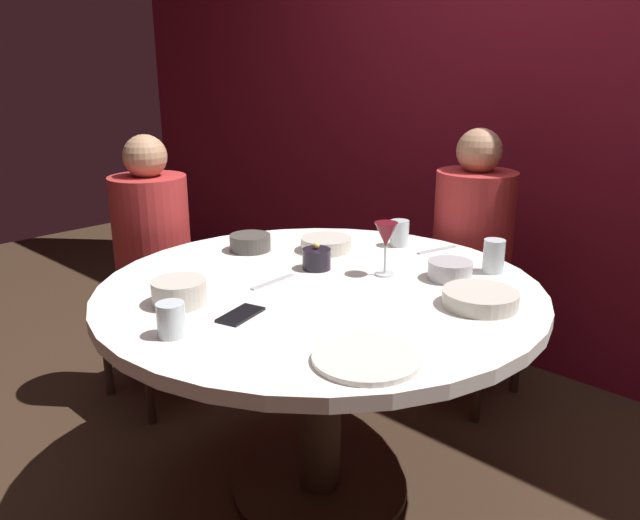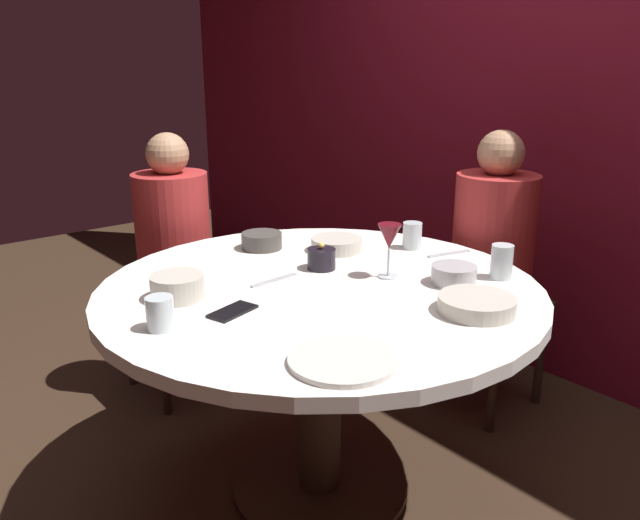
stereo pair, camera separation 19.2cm
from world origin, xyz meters
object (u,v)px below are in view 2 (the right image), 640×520
bowl_small_white (337,244)px  cup_by_left_diner (412,236)px  dinner_plate (343,360)px  cell_phone (233,311)px  seated_diner_back (493,242)px  cup_near_candle (502,262)px  bowl_rice_portion (262,241)px  dining_table (320,329)px  candle_holder (321,259)px  cup_by_right_diner (160,313)px  seated_diner_left (173,237)px  wine_glass (389,239)px  bowl_sauce_side (477,305)px  bowl_salad_center (177,287)px  bowl_serving_large (454,275)px

bowl_small_white → cup_by_left_diner: size_ratio=1.90×
dinner_plate → cell_phone: bearing=-176.3°
seated_diner_back → cup_near_candle: bearing=36.5°
seated_diner_back → bowl_rice_portion: (-0.44, -0.83, 0.07)m
bowl_rice_portion → dinner_plate: bearing=-24.4°
dining_table → cup_by_left_diner: 0.56m
candle_holder → cup_by_right_diner: (0.11, -0.64, 0.01)m
seated_diner_left → candle_holder: (0.85, 0.10, 0.08)m
wine_glass → bowl_rice_portion: size_ratio=1.17×
dinner_plate → candle_holder: bearing=143.4°
seated_diner_back → bowl_rice_portion: seated_diner_back is taller
bowl_small_white → bowl_sauce_side: bowl_small_white is taller
wine_glass → bowl_sauce_side: 0.38m
bowl_small_white → cup_by_right_diner: size_ratio=2.10×
dining_table → bowl_salad_center: bearing=-114.5°
dining_table → cup_near_candle: 0.62m
cup_near_candle → bowl_serving_large: bearing=-112.9°
dining_table → bowl_small_white: bowl_small_white is taller
wine_glass → cup_by_right_diner: bearing=-97.5°
candle_holder → bowl_serving_large: 0.44m
seated_diner_back → wine_glass: 0.74m
dining_table → candle_holder: bearing=137.7°
dinner_plate → cup_near_candle: 0.79m
cup_near_candle → bowl_small_white: bearing=-160.9°
candle_holder → dinner_plate: 0.69m
cup_by_left_diner → cell_phone: bearing=-83.6°
dining_table → candle_holder: size_ratio=14.49×
seated_diner_left → bowl_serving_large: (1.23, 0.32, 0.08)m
bowl_small_white → cup_by_left_diner: cup_by_left_diner is taller
cup_near_candle → cup_by_right_diner: cup_near_candle is taller
seated_diner_back → cup_by_right_diner: seated_diner_back is taller
cup_by_right_diner → bowl_small_white: bearing=105.6°
candle_holder → cup_by_right_diner: candle_holder is taller
bowl_serving_large → dining_table: bearing=-129.4°
seated_diner_back → bowl_sauce_side: bearing=31.4°
bowl_salad_center → bowl_sauce_side: bowl_salad_center is taller
bowl_serving_large → dinner_plate: bearing=-74.7°
seated_diner_left → bowl_serving_large: bearing=14.7°
seated_diner_left → cell_phone: seated_diner_left is taller
dining_table → wine_glass: size_ratio=7.83×
dining_table → seated_diner_left: (-0.96, 0.00, 0.10)m
dining_table → seated_diner_back: (0.00, 0.92, 0.11)m
bowl_serving_large → bowl_rice_portion: size_ratio=0.94×
cell_phone → bowl_salad_center: (-0.20, -0.06, 0.03)m
bowl_salad_center → seated_diner_left: bearing=153.2°
dinner_plate → bowl_sauce_side: bearing=88.1°
dining_table → seated_diner_left: size_ratio=1.20×
seated_diner_left → dinner_plate: 1.43m
bowl_salad_center → bowl_rice_portion: bearing=118.2°
bowl_sauce_side → cup_by_left_diner: cup_by_left_diner is taller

